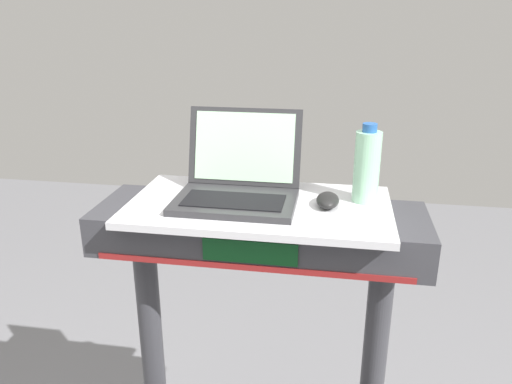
{
  "coord_description": "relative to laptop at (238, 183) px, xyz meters",
  "views": [
    {
      "loc": [
        0.2,
        -0.54,
        1.69
      ],
      "look_at": [
        0.0,
        0.65,
        1.25
      ],
      "focal_mm": 35.23,
      "sensor_mm": 36.0,
      "label": 1
    }
  ],
  "objects": [
    {
      "name": "desk_board",
      "position": [
        0.06,
        -0.02,
        -0.06
      ],
      "size": [
        0.7,
        0.39,
        0.02
      ],
      "primitive_type": "cube",
      "color": "silver",
      "rests_on": "treadmill_base"
    },
    {
      "name": "water_bottle",
      "position": [
        0.34,
        0.04,
        0.05
      ],
      "size": [
        0.07,
        0.07,
        0.21
      ],
      "color": "#9EDBB2",
      "rests_on": "desk_board"
    },
    {
      "name": "laptop",
      "position": [
        0.0,
        0.0,
        0.0
      ],
      "size": [
        0.32,
        0.28,
        0.23
      ],
      "rotation": [
        0.0,
        0.0,
        -0.01
      ],
      "color": "#2D2D30",
      "rests_on": "desk_board"
    },
    {
      "name": "computer_mouse",
      "position": [
        0.24,
        -0.01,
        -0.03
      ],
      "size": [
        0.06,
        0.1,
        0.03
      ],
      "primitive_type": "ellipsoid",
      "rotation": [
        0.0,
        0.0,
        0.01
      ],
      "color": "black",
      "rests_on": "desk_board"
    }
  ]
}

